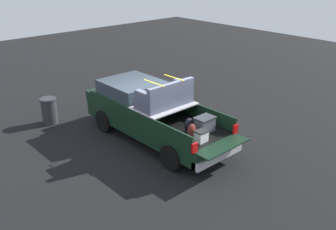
# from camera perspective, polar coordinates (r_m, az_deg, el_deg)

# --- Properties ---
(ground_plane) EXTENTS (40.00, 40.00, 0.00)m
(ground_plane) POSITION_cam_1_polar(r_m,az_deg,el_deg) (12.73, -1.82, -3.77)
(ground_plane) COLOR black
(pickup_truck) EXTENTS (6.05, 2.06, 2.23)m
(pickup_truck) POSITION_cam_1_polar(r_m,az_deg,el_deg) (12.58, -2.91, 0.56)
(pickup_truck) COLOR black
(pickup_truck) RESTS_ON ground_plane
(trash_can) EXTENTS (0.60, 0.60, 0.98)m
(trash_can) POSITION_cam_1_polar(r_m,az_deg,el_deg) (14.46, -17.75, 0.64)
(trash_can) COLOR #2D2D33
(trash_can) RESTS_ON ground_plane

